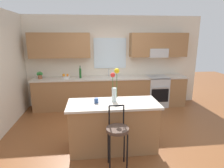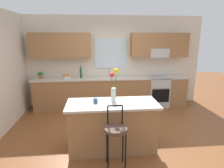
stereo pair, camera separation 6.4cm
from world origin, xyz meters
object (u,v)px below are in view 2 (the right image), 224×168
at_px(mug_ceramic, 95,100).
at_px(bottle_olive_oil, 81,73).
at_px(kitchen_island, 112,126).
at_px(fruit_bowl_oranges, 66,77).
at_px(potted_plant_small, 41,75).
at_px(bar_stool_near, 116,132).
at_px(flower_vase, 114,86).
at_px(oven_range, 157,91).

height_order(mug_ceramic, bottle_olive_oil, bottle_olive_oil).
distance_m(kitchen_island, fruit_bowl_oranges, 2.56).
bearing_deg(fruit_bowl_oranges, potted_plant_small, 179.88).
bearing_deg(bottle_olive_oil, bar_stool_near, -75.96).
bearing_deg(mug_ceramic, fruit_bowl_oranges, 110.34).
xyz_separation_m(kitchen_island, fruit_bowl_oranges, (-1.13, 2.24, 0.50)).
bearing_deg(flower_vase, fruit_bowl_oranges, 118.08).
bearing_deg(mug_ceramic, kitchen_island, -5.59).
xyz_separation_m(mug_ceramic, fruit_bowl_oranges, (-0.82, 2.21, -0.00)).
height_order(oven_range, bottle_olive_oil, bottle_olive_oil).
bearing_deg(bottle_olive_oil, oven_range, -0.61).
relative_size(oven_range, bottle_olive_oil, 2.57).
bearing_deg(flower_vase, kitchen_island, -114.21).
height_order(kitchen_island, potted_plant_small, potted_plant_small).
height_order(oven_range, bar_stool_near, bar_stool_near).
bearing_deg(kitchen_island, flower_vase, 65.79).
bearing_deg(bottle_olive_oil, flower_vase, -71.32).
distance_m(bar_stool_near, flower_vase, 0.86).
relative_size(fruit_bowl_oranges, potted_plant_small, 1.13).
distance_m(mug_ceramic, bottle_olive_oil, 2.25).
height_order(bar_stool_near, potted_plant_small, potted_plant_small).
height_order(flower_vase, bottle_olive_oil, flower_vase).
distance_m(fruit_bowl_oranges, bottle_olive_oil, 0.44).
bearing_deg(fruit_bowl_oranges, bottle_olive_oil, -0.00).
distance_m(kitchen_island, potted_plant_small, 2.96).
bearing_deg(potted_plant_small, flower_vase, -49.18).
distance_m(flower_vase, mug_ceramic, 0.43).
relative_size(bottle_olive_oil, potted_plant_small, 1.68).
bearing_deg(bar_stool_near, mug_ceramic, 117.19).
bearing_deg(potted_plant_small, oven_range, -0.43).
xyz_separation_m(flower_vase, bottle_olive_oil, (-0.73, 2.17, -0.15)).
xyz_separation_m(oven_range, potted_plant_small, (-3.46, 0.03, 0.58)).
xyz_separation_m(oven_range, fruit_bowl_oranges, (-2.74, 0.02, 0.50)).
relative_size(oven_range, kitchen_island, 0.55).
relative_size(kitchen_island, fruit_bowl_oranges, 6.94).
distance_m(bar_stool_near, potted_plant_small, 3.38).
bearing_deg(flower_vase, mug_ceramic, -173.14).
bearing_deg(fruit_bowl_oranges, bar_stool_near, -68.14).
bearing_deg(kitchen_island, fruit_bowl_oranges, 116.68).
xyz_separation_m(flower_vase, potted_plant_small, (-1.88, 2.17, -0.18)).
bearing_deg(mug_ceramic, potted_plant_small, 124.81).
relative_size(kitchen_island, flower_vase, 2.66).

